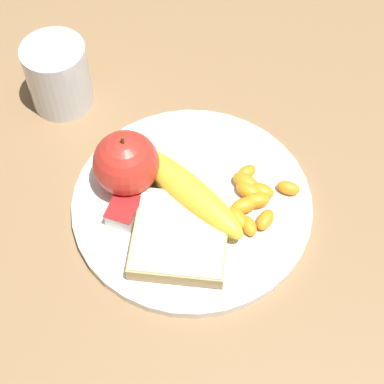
{
  "coord_description": "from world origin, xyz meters",
  "views": [
    {
      "loc": [
        -0.38,
        -0.14,
        0.64
      ],
      "look_at": [
        0.0,
        0.0,
        0.03
      ],
      "focal_mm": 60.0,
      "sensor_mm": 36.0,
      "label": 1
    }
  ],
  "objects_px": {
    "banana": "(186,187)",
    "fork": "(199,196)",
    "plate": "(192,203)",
    "apple": "(125,165)",
    "jam_packet": "(124,211)",
    "juice_glass": "(59,77)",
    "bread_slice": "(180,236)"
  },
  "relations": [
    {
      "from": "banana",
      "to": "juice_glass",
      "type": "bearing_deg",
      "value": 65.11
    },
    {
      "from": "plate",
      "to": "jam_packet",
      "type": "relative_size",
      "value": 7.1
    },
    {
      "from": "juice_glass",
      "to": "banana",
      "type": "bearing_deg",
      "value": -114.89
    },
    {
      "from": "juice_glass",
      "to": "jam_packet",
      "type": "xyz_separation_m",
      "value": [
        -0.15,
        -0.15,
        -0.02
      ]
    },
    {
      "from": "plate",
      "to": "jam_packet",
      "type": "distance_m",
      "value": 0.08
    },
    {
      "from": "bread_slice",
      "to": "fork",
      "type": "distance_m",
      "value": 0.06
    },
    {
      "from": "fork",
      "to": "jam_packet",
      "type": "relative_size",
      "value": 4.42
    },
    {
      "from": "bread_slice",
      "to": "jam_packet",
      "type": "bearing_deg",
      "value": 82.95
    },
    {
      "from": "banana",
      "to": "jam_packet",
      "type": "bearing_deg",
      "value": 131.18
    },
    {
      "from": "plate",
      "to": "juice_glass",
      "type": "bearing_deg",
      "value": 64.93
    },
    {
      "from": "plate",
      "to": "apple",
      "type": "bearing_deg",
      "value": 91.27
    },
    {
      "from": "banana",
      "to": "jam_packet",
      "type": "relative_size",
      "value": 4.36
    },
    {
      "from": "apple",
      "to": "jam_packet",
      "type": "relative_size",
      "value": 2.17
    },
    {
      "from": "apple",
      "to": "jam_packet",
      "type": "distance_m",
      "value": 0.05
    },
    {
      "from": "plate",
      "to": "fork",
      "type": "height_order",
      "value": "fork"
    },
    {
      "from": "apple",
      "to": "bread_slice",
      "type": "relative_size",
      "value": 0.66
    },
    {
      "from": "juice_glass",
      "to": "banana",
      "type": "xyz_separation_m",
      "value": [
        -0.1,
        -0.21,
        -0.01
      ]
    },
    {
      "from": "plate",
      "to": "bread_slice",
      "type": "xyz_separation_m",
      "value": [
        -0.05,
        -0.01,
        0.02
      ]
    },
    {
      "from": "banana",
      "to": "fork",
      "type": "relative_size",
      "value": 0.99
    },
    {
      "from": "banana",
      "to": "apple",
      "type": "bearing_deg",
      "value": 95.34
    },
    {
      "from": "juice_glass",
      "to": "bread_slice",
      "type": "distance_m",
      "value": 0.27
    },
    {
      "from": "plate",
      "to": "bread_slice",
      "type": "height_order",
      "value": "bread_slice"
    },
    {
      "from": "juice_glass",
      "to": "jam_packet",
      "type": "height_order",
      "value": "juice_glass"
    },
    {
      "from": "plate",
      "to": "juice_glass",
      "type": "height_order",
      "value": "juice_glass"
    },
    {
      "from": "bread_slice",
      "to": "fork",
      "type": "relative_size",
      "value": 0.74
    },
    {
      "from": "juice_glass",
      "to": "jam_packet",
      "type": "distance_m",
      "value": 0.21
    },
    {
      "from": "juice_glass",
      "to": "bread_slice",
      "type": "xyz_separation_m",
      "value": [
        -0.16,
        -0.22,
        -0.02
      ]
    },
    {
      "from": "plate",
      "to": "apple",
      "type": "relative_size",
      "value": 3.28
    },
    {
      "from": "plate",
      "to": "fork",
      "type": "distance_m",
      "value": 0.01
    },
    {
      "from": "fork",
      "to": "jam_packet",
      "type": "bearing_deg",
      "value": -47.9
    },
    {
      "from": "juice_glass",
      "to": "fork",
      "type": "height_order",
      "value": "juice_glass"
    },
    {
      "from": "plate",
      "to": "fork",
      "type": "relative_size",
      "value": 1.61
    }
  ]
}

